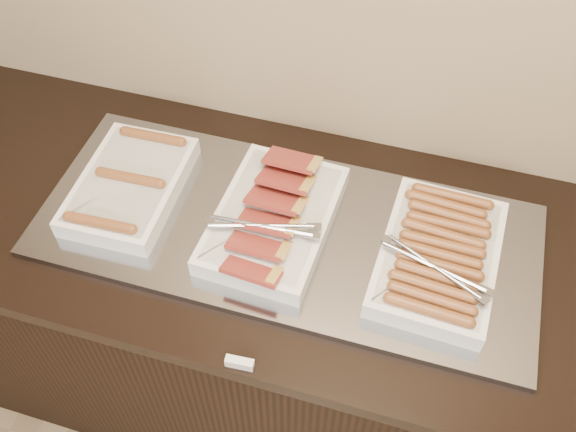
# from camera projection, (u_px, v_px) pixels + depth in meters

# --- Properties ---
(counter) EXTENTS (2.06, 0.76, 0.90)m
(counter) POSITION_uv_depth(u_px,v_px,m) (283.00, 323.00, 1.91)
(counter) COLOR black
(counter) RESTS_ON ground
(warming_tray) EXTENTS (1.20, 0.50, 0.02)m
(warming_tray) POSITION_uv_depth(u_px,v_px,m) (286.00, 231.00, 1.55)
(warming_tray) COLOR gray
(warming_tray) RESTS_ON counter
(dish_left) EXTENTS (0.25, 0.36, 0.07)m
(dish_left) POSITION_uv_depth(u_px,v_px,m) (130.00, 185.00, 1.59)
(dish_left) COLOR silver
(dish_left) RESTS_ON warming_tray
(dish_center) EXTENTS (0.28, 0.42, 0.09)m
(dish_center) POSITION_uv_depth(u_px,v_px,m) (273.00, 219.00, 1.52)
(dish_center) COLOR silver
(dish_center) RESTS_ON warming_tray
(dish_right) EXTENTS (0.28, 0.40, 0.08)m
(dish_right) POSITION_uv_depth(u_px,v_px,m) (438.00, 256.00, 1.45)
(dish_right) COLOR silver
(dish_right) RESTS_ON warming_tray
(label_holder) EXTENTS (0.06, 0.02, 0.02)m
(label_holder) POSITION_uv_depth(u_px,v_px,m) (240.00, 363.00, 1.33)
(label_holder) COLOR silver
(label_holder) RESTS_ON counter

